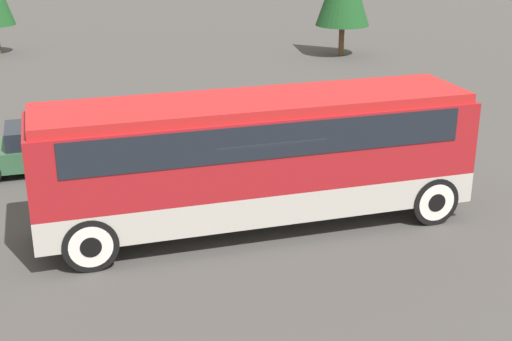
% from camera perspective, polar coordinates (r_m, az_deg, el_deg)
% --- Properties ---
extents(ground_plane, '(120.00, 120.00, 0.00)m').
position_cam_1_polar(ground_plane, '(17.34, 0.00, -4.45)').
color(ground_plane, '#423F3D').
extents(tour_bus, '(10.28, 2.51, 3.19)m').
position_cam_1_polar(tour_bus, '(16.64, 0.32, 1.64)').
color(tour_bus, '#B7B2A8').
rests_on(tour_bus, ground_plane).
extents(parked_car_near, '(4.53, 1.89, 1.36)m').
position_cam_1_polar(parked_car_near, '(21.72, -15.87, 1.89)').
color(parked_car_near, '#2D5638').
rests_on(parked_car_near, ground_plane).
extents(parked_car_mid, '(4.74, 1.80, 1.33)m').
position_cam_1_polar(parked_car_mid, '(22.22, 4.90, 3.03)').
color(parked_car_mid, navy).
rests_on(parked_car_mid, ground_plane).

